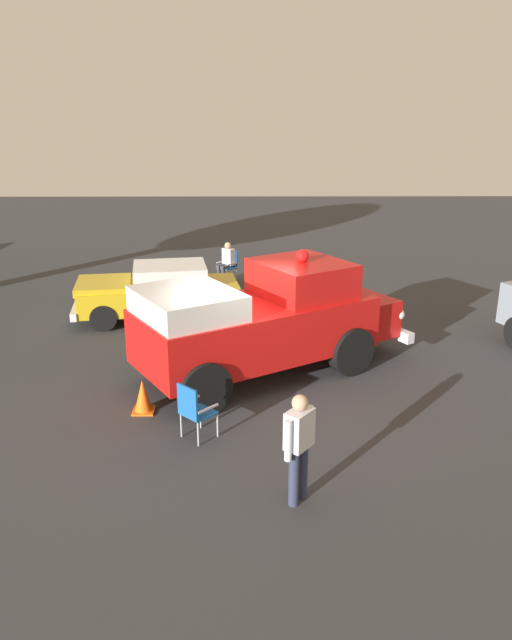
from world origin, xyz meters
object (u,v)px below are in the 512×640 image
spectator_seated (226,261)px  traffic_cone (143,397)px  lawn_chair_near_truck (229,263)px  lawn_chair_by_car (193,408)px  classic_hot_rod (158,291)px  spectator_standing (299,441)px  vintage_fire_truck (265,320)px

spectator_seated → traffic_cone: bearing=-7.3°
lawn_chair_near_truck → traffic_cone: (9.46, -1.29, -0.28)m
lawn_chair_near_truck → traffic_cone: 9.55m
lawn_chair_by_car → lawn_chair_near_truck: bearing=178.6°
classic_hot_rod → lawn_chair_near_truck: 4.27m
traffic_cone → lawn_chair_by_car: bearing=45.1°
spectator_standing → traffic_cone: bearing=-136.3°
lawn_chair_near_truck → spectator_seated: (0.10, -0.09, 0.11)m
classic_hot_rod → spectator_standing: 8.97m
vintage_fire_truck → classic_hot_rod: 4.74m
lawn_chair_by_car → spectator_standing: (1.77, 1.64, 0.37)m
lawn_chair_near_truck → spectator_standing: spectator_standing is taller
spectator_seated → spectator_standing: spectator_standing is taller
spectator_standing → lawn_chair_by_car: bearing=-137.2°
lawn_chair_near_truck → spectator_seated: size_ratio=0.79×
classic_hot_rod → vintage_fire_truck: bearing=36.5°
vintage_fire_truck → traffic_cone: size_ratio=9.77×
spectator_seated → traffic_cone: spectator_seated is taller
lawn_chair_by_car → spectator_standing: 2.44m
vintage_fire_truck → lawn_chair_near_truck: size_ratio=6.08×
vintage_fire_truck → traffic_cone: vintage_fire_truck is taller
spectator_standing → vintage_fire_truck: bearing=-175.4°
lawn_chair_by_car → classic_hot_rod: bearing=-166.9°
spectator_standing → classic_hot_rod: bearing=-159.2°
lawn_chair_by_car → spectator_standing: size_ratio=0.61×
spectator_standing → lawn_chair_near_truck: bearing=-173.5°
lawn_chair_by_car → traffic_cone: (-1.04, -1.04, -0.28)m
spectator_seated → traffic_cone: size_ratio=2.03×
spectator_standing → spectator_seated: bearing=-173.1°
classic_hot_rod → spectator_standing: bearing=20.8°
spectator_seated → traffic_cone: 9.45m
traffic_cone → vintage_fire_truck: bearing=127.6°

